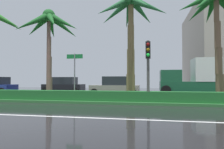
# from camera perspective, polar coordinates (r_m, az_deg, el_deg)

# --- Properties ---
(ground_plane) EXTENTS (90.00, 42.00, 0.10)m
(ground_plane) POSITION_cam_1_polar(r_m,az_deg,el_deg) (14.74, -4.80, -7.29)
(ground_plane) COLOR black
(near_lane_divider_stripe) EXTENTS (81.00, 0.14, 0.01)m
(near_lane_divider_stripe) POSITION_cam_1_polar(r_m,az_deg,el_deg) (8.26, -18.14, -11.39)
(near_lane_divider_stripe) COLOR white
(near_lane_divider_stripe) RESTS_ON ground_plane
(median_strip) EXTENTS (85.50, 4.00, 0.15)m
(median_strip) POSITION_cam_1_polar(r_m,az_deg,el_deg) (13.77, -5.92, -7.17)
(median_strip) COLOR #2D6B33
(median_strip) RESTS_ON ground_plane
(median_hedge) EXTENTS (76.50, 0.70, 0.60)m
(median_hedge) POSITION_cam_1_polar(r_m,az_deg,el_deg) (12.41, -7.77, -6.05)
(median_hedge) COLOR #1E6028
(median_hedge) RESTS_ON median_strip
(palm_tree_centre_left) EXTENTS (4.78, 4.70, 6.44)m
(palm_tree_centre_left) POSITION_cam_1_polar(r_m,az_deg,el_deg) (15.50, -17.92, 12.98)
(palm_tree_centre_left) COLOR brown
(palm_tree_centre_left) RESTS_ON median_strip
(palm_tree_centre) EXTENTS (4.83, 4.88, 7.14)m
(palm_tree_centre) POSITION_cam_1_polar(r_m,az_deg,el_deg) (13.79, 5.46, 16.33)
(palm_tree_centre) COLOR brown
(palm_tree_centre) RESTS_ON median_strip
(palm_tree_centre_right) EXTENTS (4.62, 4.41, 7.00)m
(palm_tree_centre_right) POSITION_cam_1_polar(r_m,az_deg,el_deg) (14.25, 28.01, 16.38)
(palm_tree_centre_right) COLOR brown
(palm_tree_centre_right) RESTS_ON median_strip
(traffic_signal_median_right) EXTENTS (0.28, 0.43, 3.54)m
(traffic_signal_median_right) POSITION_cam_1_polar(r_m,az_deg,el_deg) (11.57, 10.38, 4.26)
(traffic_signal_median_right) COLOR #4C4C47
(traffic_signal_median_right) RESTS_ON median_strip
(street_name_sign) EXTENTS (1.10, 0.08, 3.00)m
(street_name_sign) POSITION_cam_1_polar(r_m,az_deg,el_deg) (13.21, -10.76, 1.31)
(street_name_sign) COLOR slate
(street_name_sign) RESTS_ON median_strip
(car_in_traffic_second) EXTENTS (4.30, 2.02, 1.72)m
(car_in_traffic_second) POSITION_cam_1_polar(r_m,az_deg,el_deg) (21.84, -13.66, -3.09)
(car_in_traffic_second) COLOR black
(car_in_traffic_second) RESTS_ON ground_plane
(car_in_traffic_third) EXTENTS (4.30, 2.02, 1.72)m
(car_in_traffic_third) POSITION_cam_1_polar(r_m,az_deg,el_deg) (17.48, 1.01, -3.52)
(car_in_traffic_third) COLOR gray
(car_in_traffic_third) RESTS_ON ground_plane
(box_truck_lead) EXTENTS (6.40, 2.64, 3.46)m
(box_truck_lead) POSITION_cam_1_polar(r_m,az_deg,el_deg) (20.46, 22.83, -1.10)
(box_truck_lead) COLOR #195133
(box_truck_lead) RESTS_ON ground_plane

